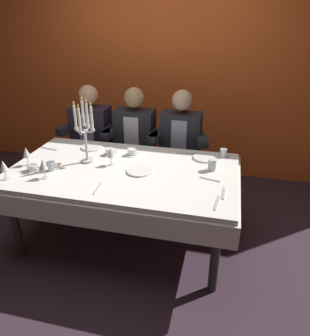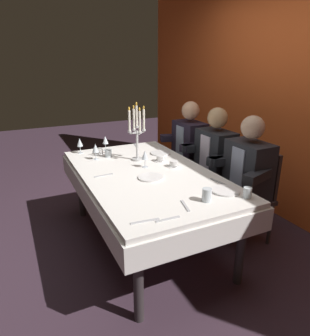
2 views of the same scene
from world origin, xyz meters
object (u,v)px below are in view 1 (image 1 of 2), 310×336
at_px(coffee_cup_2, 132,152).
at_px(seated_diner_2, 181,137).
at_px(wine_glass_3, 26,153).
at_px(water_tumbler_1, 212,165).
at_px(wine_glass_0, 43,165).
at_px(coffee_cup_0, 110,152).
at_px(dining_table, 124,181).
at_px(dinner_plate_0, 205,158).
at_px(wine_glass_1, 111,153).
at_px(seated_diner_0, 92,130).
at_px(water_tumbler_2, 223,153).
at_px(wine_glass_2, 3,166).
at_px(coffee_cup_1, 33,168).
at_px(seated_diner_1, 135,133).
at_px(candelabra, 85,132).
at_px(dinner_plate_2, 92,147).
at_px(water_tumbler_0, 51,166).
at_px(dinner_plate_1, 140,171).

relative_size(coffee_cup_2, seated_diner_2, 0.11).
relative_size(wine_glass_3, water_tumbler_1, 1.67).
height_order(wine_glass_0, coffee_cup_0, wine_glass_0).
bearing_deg(seated_diner_2, dining_table, -111.44).
bearing_deg(dinner_plate_0, wine_glass_3, -161.34).
distance_m(water_tumbler_1, coffee_cup_0, 0.95).
xyz_separation_m(wine_glass_0, wine_glass_1, (0.43, 0.35, -0.00)).
relative_size(dining_table, seated_diner_2, 1.56).
height_order(coffee_cup_0, seated_diner_0, seated_diner_0).
bearing_deg(water_tumbler_2, wine_glass_2, -152.72).
height_order(dinner_plate_0, coffee_cup_0, coffee_cup_0).
height_order(dinner_plate_0, coffee_cup_1, coffee_cup_1).
distance_m(wine_glass_0, wine_glass_2, 0.30).
height_order(wine_glass_1, seated_diner_1, seated_diner_1).
relative_size(dinner_plate_0, wine_glass_1, 1.34).
relative_size(candelabra, seated_diner_1, 0.47).
xyz_separation_m(dinner_plate_0, coffee_cup_1, (-1.37, -0.60, 0.02)).
bearing_deg(seated_diner_1, water_tumbler_1, -39.56).
height_order(wine_glass_3, seated_diner_0, seated_diner_0).
distance_m(dinner_plate_0, dinner_plate_2, 1.10).
distance_m(candelabra, dinner_plate_2, 0.42).
relative_size(dining_table, wine_glass_0, 11.83).
relative_size(wine_glass_1, seated_diner_1, 0.13).
xyz_separation_m(dinner_plate_0, seated_diner_0, (-1.33, 0.51, -0.01)).
bearing_deg(wine_glass_3, candelabra, 21.71).
bearing_deg(coffee_cup_1, wine_glass_2, -124.51).
xyz_separation_m(dinner_plate_2, seated_diner_2, (0.79, 0.51, -0.01)).
relative_size(seated_diner_0, seated_diner_1, 1.00).
bearing_deg(water_tumbler_0, water_tumbler_2, 24.00).
xyz_separation_m(wine_glass_1, water_tumbler_2, (0.94, 0.41, -0.08)).
xyz_separation_m(wine_glass_0, coffee_cup_2, (0.54, 0.60, -0.09)).
distance_m(water_tumbler_2, seated_diner_2, 0.63).
height_order(water_tumbler_1, water_tumbler_2, water_tumbler_1).
xyz_separation_m(wine_glass_1, water_tumbler_0, (-0.45, -0.21, -0.08)).
height_order(dinner_plate_1, water_tumbler_1, water_tumbler_1).
distance_m(dinner_plate_2, wine_glass_2, 0.87).
relative_size(dinner_plate_0, wine_glass_0, 1.34).
distance_m(dining_table, wine_glass_0, 0.67).
relative_size(water_tumbler_1, seated_diner_1, 0.08).
xyz_separation_m(water_tumbler_0, coffee_cup_0, (0.36, 0.42, -0.01)).
height_order(wine_glass_0, coffee_cup_1, wine_glass_0).
relative_size(water_tumbler_1, coffee_cup_0, 0.74).
distance_m(seated_diner_0, seated_diner_1, 0.52).
height_order(coffee_cup_1, seated_diner_1, seated_diner_1).
height_order(candelabra, water_tumbler_1, candelabra).
relative_size(wine_glass_0, water_tumbler_1, 1.67).
relative_size(dining_table, dinner_plate_1, 8.92).
relative_size(wine_glass_2, coffee_cup_2, 1.24).
bearing_deg(coffee_cup_0, wine_glass_3, -148.34).
height_order(wine_glass_3, seated_diner_1, seated_diner_1).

